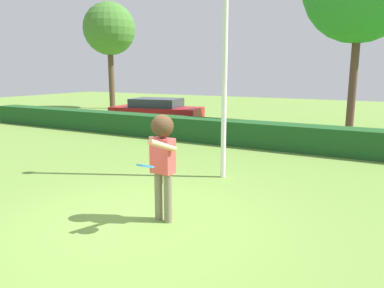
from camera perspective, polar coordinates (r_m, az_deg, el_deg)
The scene contains 7 objects.
ground_plane at distance 6.33m, azimuth -8.34°, elevation -12.04°, with size 60.00×60.00×0.00m, color olive.
person at distance 6.01m, azimuth -4.63°, elevation -1.37°, with size 0.56×0.80×1.81m.
frisbee at distance 5.60m, azimuth -7.26°, elevation -3.40°, with size 0.28×0.27×0.10m.
lamppost at distance 8.53m, azimuth 5.16°, elevation 15.53°, with size 0.24×0.24×5.64m.
hedge_row at distance 12.39m, azimuth 11.64°, elevation 1.34°, with size 26.86×0.90×0.82m, color #1C4D20.
parked_car_red at distance 17.34m, azimuth -5.51°, elevation 5.20°, with size 4.43×2.39×1.25m.
oak_tree at distance 25.87m, azimuth -12.70°, elevation 16.96°, with size 3.41×3.41×6.95m.
Camera 1 is at (3.55, -4.61, 2.48)m, focal length 34.36 mm.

